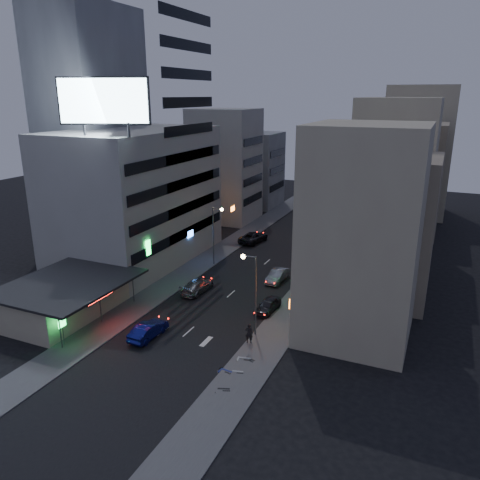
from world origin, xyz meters
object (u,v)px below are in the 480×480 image
Objects in this scene: scooter_silver_a at (244,366)px; scooter_silver_b at (252,352)px; person at (249,333)px; scooter_blue at (233,366)px; parked_car_right_mid at (277,276)px; parked_car_right_far at (311,250)px; road_car_blue at (148,330)px; road_car_silver at (197,286)px; scooter_black_b at (256,356)px; parked_car_right_near at (268,305)px; scooter_black_a at (230,383)px; parked_car_left at (253,237)px.

scooter_silver_b is at bearing -11.23° from scooter_silver_a.
person is 5.05m from scooter_blue.
parked_car_right_far is (1.06, 11.62, -0.04)m from parked_car_right_mid.
road_car_silver is (-0.96, 11.40, -0.02)m from road_car_blue.
scooter_black_b is at bearing 138.67° from road_car_silver.
parked_car_right_far is at bearing -102.51° from road_car_blue.
parked_car_right_near is at bearing 172.68° from road_car_silver.
person is 7.31m from scooter_black_a.
parked_car_right_mid is 0.88× the size of road_car_silver.
parked_car_right_mid is 23.12m from scooter_black_a.
scooter_blue is at bearing 117.47° from parked_car_left.
person is (11.58, -29.47, 0.30)m from parked_car_left.
scooter_black_b is (13.29, -32.08, -0.20)m from parked_car_left.
road_car_blue is 0.90× the size of road_car_silver.
parked_car_right_far is 32.29m from scooter_blue.
scooter_silver_a is (4.11, -20.13, -0.14)m from parked_car_right_mid.
parked_car_right_far is 1.06× the size of road_car_blue.
road_car_silver reaches higher than parked_car_right_mid.
person reaches higher than scooter_black_b.
person is 1.23× the size of scooter_silver_a.
scooter_silver_a is 2.16m from scooter_silver_b.
scooter_blue is (0.62, -4.99, -0.49)m from person.
person is (1.63, -27.22, 0.40)m from parked_car_right_far.
parked_car_right_near reaches higher than scooter_silver_b.
scooter_silver_b is at bearing -176.10° from road_car_blue.
road_car_silver is at bearing 26.30° from scooter_silver_a.
person reaches higher than road_car_blue.
scooter_blue is (1.39, -12.10, -0.09)m from parked_car_right_near.
scooter_black_a is at bearing 163.89° from scooter_silver_a.
parked_car_left is (-8.88, 13.87, 0.06)m from parked_car_right_mid.
parked_car_right_far is 30.02m from scooter_black_b.
person reaches higher than parked_car_right_mid.
scooter_silver_b is (0.64, 2.61, 0.06)m from scooter_blue.
parked_car_right_mid is 11.67m from parked_car_right_far.
parked_car_right_far is at bearing 87.48° from parked_car_right_mid.
scooter_silver_b reaches higher than scooter_blue.
scooter_silver_a is at bearing -172.29° from scooter_black_b.
parked_car_left is 1.19× the size of parked_car_right_far.
scooter_black_a reaches higher than scooter_black_b.
parked_car_right_near is 2.54× the size of scooter_blue.
scooter_blue is (12.20, -34.46, -0.19)m from parked_car_left.
road_car_blue is 11.58m from scooter_black_a.
scooter_silver_b is (11.55, -11.03, -0.07)m from road_car_silver.
parked_car_right_near reaches higher than scooter_silver_a.
parked_car_left is 3.55× the size of scooter_black_a.
person is 1.23× the size of scooter_black_b.
parked_car_left is 3.65× the size of scooter_silver_a.
road_car_silver is (-9.51, 1.53, 0.04)m from parked_car_right_near.
person is 3.16m from scooter_black_b.
parked_car_left reaches higher than scooter_silver_b.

